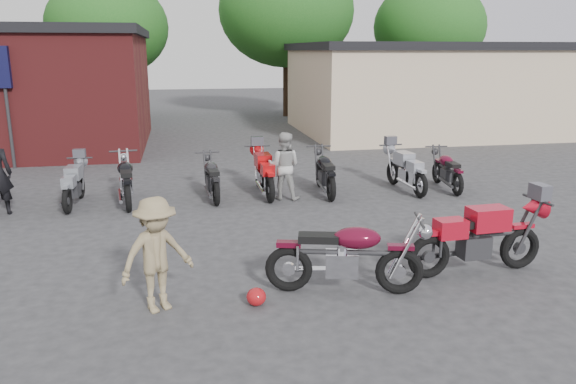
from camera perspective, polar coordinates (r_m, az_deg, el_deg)
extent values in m
plane|color=#2E2F31|center=(8.93, 1.04, -8.71)|extent=(90.00, 90.00, 0.00)
cube|color=#C7AA8E|center=(25.26, 13.14, 9.93)|extent=(10.00, 8.00, 3.50)
ellipsoid|color=#A31115|center=(8.00, -3.24, -10.58)|extent=(0.29, 0.29, 0.26)
imported|color=#AEADA9|center=(13.33, -0.41, 2.66)|extent=(0.96, 0.86, 1.61)
imported|color=#8C7A56|center=(7.80, -13.20, -6.23)|extent=(1.19, 1.00, 1.60)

